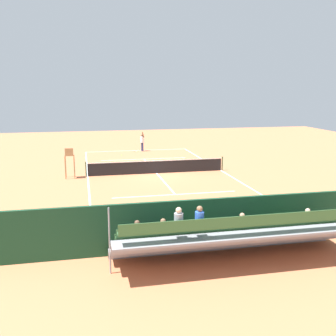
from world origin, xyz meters
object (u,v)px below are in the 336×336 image
at_px(umpire_chair, 69,160).
at_px(equipment_bag, 208,237).
at_px(bleacher_stand, 231,236).
at_px(tennis_racket, 136,151).
at_px(tennis_net, 157,167).
at_px(tennis_ball_near, 122,155).
at_px(courtside_bench, 253,224).
at_px(tennis_player, 142,141).

distance_m(umpire_chair, equipment_bag, 14.42).
bearing_deg(umpire_chair, bleacher_stand, 112.05).
xyz_separation_m(umpire_chair, tennis_racket, (-6.07, -10.63, -1.30)).
relative_size(tennis_net, umpire_chair, 4.81).
bearing_deg(bleacher_stand, umpire_chair, -67.95).
height_order(tennis_racket, tennis_ball_near, tennis_ball_near).
bearing_deg(tennis_racket, courtside_bench, 94.44).
bearing_deg(tennis_ball_near, bleacher_stand, 93.97).
relative_size(umpire_chair, tennis_player, 1.11).
height_order(tennis_player, tennis_ball_near, tennis_player).
distance_m(bleacher_stand, courtside_bench, 2.77).
relative_size(umpire_chair, tennis_racket, 3.89).
bearing_deg(tennis_net, equipment_bag, 88.62).
relative_size(courtside_bench, tennis_player, 0.93).
bearing_deg(tennis_ball_near, tennis_racket, -129.51).
height_order(bleacher_stand, equipment_bag, bleacher_stand).
relative_size(tennis_net, tennis_racket, 18.72).
distance_m(courtside_bench, tennis_player, 23.81).
height_order(tennis_net, tennis_player, tennis_player).
height_order(tennis_net, bleacher_stand, bleacher_stand).
relative_size(bleacher_stand, tennis_ball_near, 137.27).
relative_size(tennis_net, courtside_bench, 5.72).
distance_m(courtside_bench, equipment_bag, 2.07).
distance_m(tennis_net, tennis_player, 10.53).
height_order(umpire_chair, tennis_player, umpire_chair).
distance_m(tennis_player, tennis_racket, 1.20).
distance_m(tennis_net, tennis_racket, 10.37).
relative_size(bleacher_stand, courtside_bench, 5.03).
distance_m(tennis_net, equipment_bag, 13.41).
relative_size(tennis_net, tennis_ball_near, 156.06).
distance_m(tennis_net, courtside_bench, 13.38).
height_order(bleacher_stand, tennis_racket, bleacher_stand).
bearing_deg(tennis_net, tennis_player, -92.82).
bearing_deg(tennis_racket, umpire_chair, 60.26).
relative_size(courtside_bench, tennis_ball_near, 27.27).
bearing_deg(tennis_ball_near, courtside_bench, 99.08).
xyz_separation_m(bleacher_stand, umpire_chair, (6.10, -15.05, 0.40)).
height_order(umpire_chair, courtside_bench, umpire_chair).
distance_m(courtside_bench, tennis_ball_near, 21.94).
bearing_deg(tennis_player, courtside_bench, 92.87).
bearing_deg(bleacher_stand, courtside_bench, -131.41).
distance_m(bleacher_stand, tennis_ball_near, 23.79).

